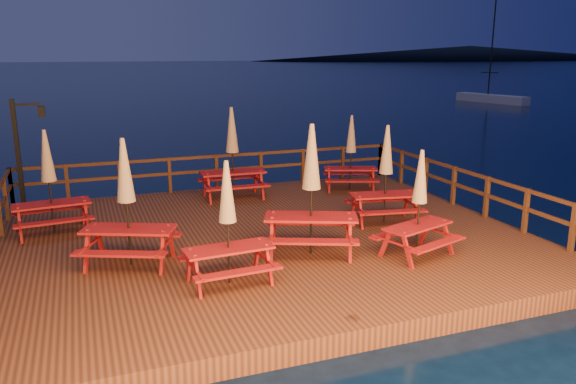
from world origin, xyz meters
The scene contains 15 objects.
ground centered at (0.00, 0.00, 0.00)m, with size 500.00×500.00×0.00m, color black.
deck centered at (0.00, 0.00, 0.20)m, with size 12.00×10.00×0.40m, color #402014.
deck_piles centered at (0.00, 0.00, -0.30)m, with size 11.44×9.44×1.40m.
railing centered at (0.00, 1.78, 1.16)m, with size 11.80×9.75×1.10m.
lamp_post centered at (-5.39, 4.55, 2.20)m, with size 0.85×0.18×3.00m.
headland_right centered at (185.00, 230.00, 3.50)m, with size 230.40×86.40×7.00m, color black.
sailboat centered at (31.86, 30.19, 0.36)m, with size 2.71×7.34×10.75m.
picnic_table_0 centered at (3.16, -0.12, 1.69)m, with size 1.96×1.71×2.48m.
picnic_table_1 centered at (-3.17, -0.88, 1.76)m, with size 2.27×2.10×2.61m.
picnic_table_2 centered at (2.60, -2.46, 1.59)m, with size 1.93×1.75×2.29m.
picnic_table_3 centered at (-1.52, -2.49, 1.62)m, with size 1.73×1.45×2.35m.
picnic_table_4 centered at (0.53, -1.55, 1.86)m, with size 2.43×2.24×2.80m.
picnic_table_5 centered at (0.20, 3.58, 1.79)m, with size 1.93×1.61×2.68m.
picnic_table_6 centered at (-4.70, 1.88, 1.69)m, with size 1.88×1.60×2.49m.
picnic_table_7 centered at (3.90, 3.28, 1.61)m, with size 2.00×1.83×2.33m.
Camera 1 is at (-3.92, -12.09, 4.65)m, focal length 35.00 mm.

